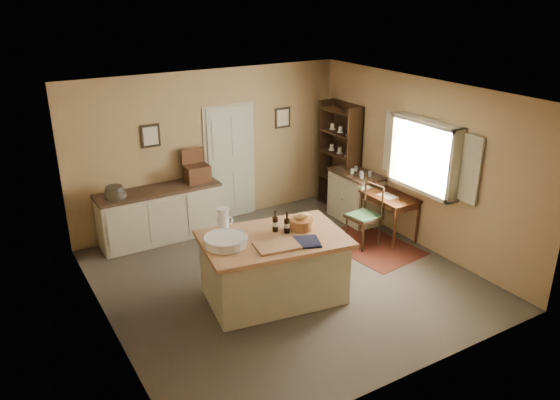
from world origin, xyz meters
The scene contains 16 objects.
ground centered at (0.00, 0.00, 0.00)m, with size 5.00×5.00×0.00m, color brown.
wall_back centered at (0.00, 2.50, 1.35)m, with size 5.00×0.10×2.70m, color #947550.
wall_front centered at (0.00, -2.50, 1.35)m, with size 5.00×0.10×2.70m, color #947550.
wall_left centered at (-2.50, 0.00, 1.35)m, with size 0.10×5.00×2.70m, color #947550.
wall_right centered at (2.50, 0.00, 1.35)m, with size 0.10×5.00×2.70m, color #947550.
ceiling centered at (0.00, 0.00, 2.70)m, with size 5.00×5.00×0.00m, color silver.
door centered at (0.35, 2.47, 1.05)m, with size 0.97×0.06×2.11m, color #A4A88F.
framed_prints centered at (0.20, 2.48, 1.72)m, with size 2.82×0.02×0.38m.
window centered at (2.42, -0.20, 1.55)m, with size 0.25×1.99×1.12m.
work_island centered at (-0.40, -0.34, 0.48)m, with size 2.06×1.51×1.20m.
sideboard centered at (-1.08, 2.20, 0.48)m, with size 2.03×0.58×1.18m.
rug centered at (1.75, 0.20, 0.00)m, with size 1.10×1.60×0.01m, color #521C13.
writing_desk centered at (2.20, 0.30, 0.67)m, with size 0.57×0.94×0.82m.
desk_chair centered at (1.67, 0.30, 0.50)m, with size 0.47×0.47×1.00m, color black, non-canonical shape.
right_cabinet centered at (2.20, 1.19, 0.46)m, with size 0.56×1.00×0.99m.
shelving_unit centered at (2.35, 1.85, 1.00)m, with size 0.34×0.90×2.01m.
Camera 1 is at (-3.65, -5.95, 4.02)m, focal length 35.00 mm.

